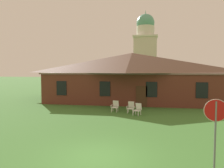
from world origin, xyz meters
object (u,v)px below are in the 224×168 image
at_px(stop_sign, 216,120).
at_px(lawn_chair_near_door, 131,107).
at_px(lawn_chair_by_porch, 115,106).
at_px(lawn_chair_left_end, 138,109).

height_order(stop_sign, lawn_chair_near_door, stop_sign).
xyz_separation_m(lawn_chair_by_porch, lawn_chair_near_door, (1.41, -0.31, 0.00)).
distance_m(lawn_chair_near_door, lawn_chair_left_end, 1.03).
relative_size(stop_sign, lawn_chair_by_porch, 2.75).
bearing_deg(stop_sign, lawn_chair_left_end, 109.02).
xyz_separation_m(stop_sign, lawn_chair_left_end, (-3.24, 9.39, -1.38)).
relative_size(stop_sign, lawn_chair_near_door, 2.75).
bearing_deg(lawn_chair_near_door, lawn_chair_by_porch, 167.63).
bearing_deg(lawn_chair_near_door, lawn_chair_left_end, -52.96).
xyz_separation_m(lawn_chair_by_porch, lawn_chair_left_end, (2.03, -1.13, 0.00)).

